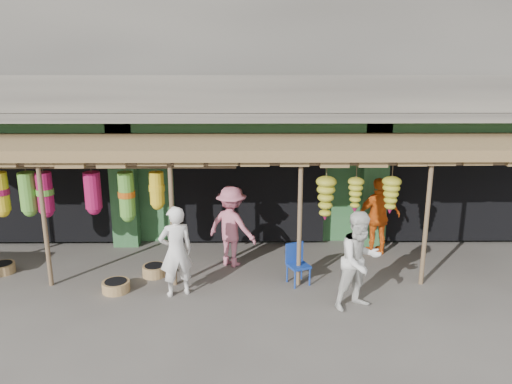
{
  "coord_description": "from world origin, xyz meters",
  "views": [
    {
      "loc": [
        0.06,
        -9.5,
        4.42
      ],
      "look_at": [
        0.15,
        1.0,
        1.62
      ],
      "focal_mm": 35.0,
      "sensor_mm": 36.0,
      "label": 1
    }
  ],
  "objects_px": {
    "blue_chair": "(297,261)",
    "person_front": "(176,251)",
    "person_shopper": "(232,226)",
    "person_vendor": "(378,217)",
    "person_right": "(360,261)"
  },
  "relations": [
    {
      "from": "blue_chair",
      "to": "person_shopper",
      "type": "relative_size",
      "value": 0.46
    },
    {
      "from": "blue_chair",
      "to": "person_shopper",
      "type": "xyz_separation_m",
      "value": [
        -1.35,
        0.92,
        0.43
      ]
    },
    {
      "from": "blue_chair",
      "to": "person_front",
      "type": "height_order",
      "value": "person_front"
    },
    {
      "from": "person_shopper",
      "to": "blue_chair",
      "type": "bearing_deg",
      "value": 176.1
    },
    {
      "from": "person_right",
      "to": "person_front",
      "type": "bearing_deg",
      "value": 144.91
    },
    {
      "from": "person_right",
      "to": "person_shopper",
      "type": "bearing_deg",
      "value": 114.15
    },
    {
      "from": "person_right",
      "to": "person_shopper",
      "type": "xyz_separation_m",
      "value": [
        -2.38,
        2.0,
        -0.02
      ]
    },
    {
      "from": "person_vendor",
      "to": "person_right",
      "type": "bearing_deg",
      "value": 58.27
    },
    {
      "from": "person_vendor",
      "to": "person_shopper",
      "type": "distance_m",
      "value": 3.42
    },
    {
      "from": "blue_chair",
      "to": "person_right",
      "type": "bearing_deg",
      "value": -69.65
    },
    {
      "from": "person_right",
      "to": "person_vendor",
      "type": "xyz_separation_m",
      "value": [
        0.98,
        2.62,
        -0.01
      ]
    },
    {
      "from": "blue_chair",
      "to": "person_front",
      "type": "distance_m",
      "value": 2.45
    },
    {
      "from": "person_front",
      "to": "person_vendor",
      "type": "xyz_separation_m",
      "value": [
        4.37,
        2.07,
        0.02
      ]
    },
    {
      "from": "blue_chair",
      "to": "person_right",
      "type": "relative_size",
      "value": 0.45
    },
    {
      "from": "person_front",
      "to": "person_shopper",
      "type": "bearing_deg",
      "value": -147.45
    }
  ]
}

